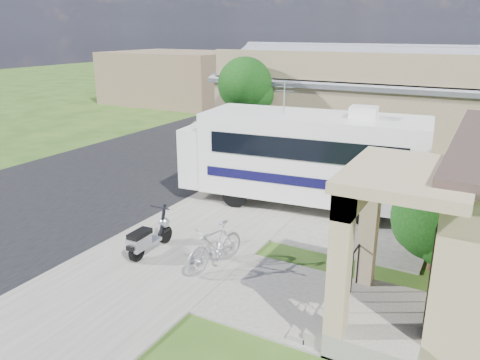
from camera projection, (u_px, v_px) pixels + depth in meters
The scene contains 18 objects.
ground at pixel (211, 255), 12.36m from camera, with size 120.00×120.00×0.00m, color #224211.
street_slab at pixel (191, 145), 24.13m from camera, with size 9.00×80.00×0.02m, color black.
sidewalk_slab at pixel (310, 160), 21.16m from camera, with size 4.00×80.00×0.06m, color #64625A.
driveway_slab at pixel (322, 209), 15.43m from camera, with size 7.00×6.00×0.05m, color #64625A.
walk_slab at pixel (304, 303), 10.15m from camera, with size 4.00×3.00×0.05m, color #64625A.
warehouse at pixel (358, 107), 23.42m from camera, with size 12.50×8.40×5.04m.
distant_bldg_far at pixel (177, 77), 37.88m from camera, with size 10.00×8.00×4.00m, color brown.
distant_bldg_near at pixel (263, 72), 47.11m from camera, with size 8.00×7.00×3.20m, color #78674B.
street_tree_a at pixel (247, 87), 20.61m from camera, with size 2.44×2.40×4.58m.
street_tree_b at pixel (323, 68), 28.92m from camera, with size 2.44×2.40×4.73m.
street_tree_c at pixel (360, 64), 36.53m from camera, with size 2.44×2.40×4.42m.
motorhome at pixel (303, 155), 15.37m from camera, with size 8.14×3.33×4.06m.
shrub at pixel (441, 213), 11.21m from camera, with size 2.37×2.26×2.91m.
scooter at pixel (148, 238), 12.20m from camera, with size 0.60×1.73×1.14m.
bicycle at pixel (215, 248), 11.49m from camera, with size 0.53×1.88×1.13m, color #ACADB4.
pickup_truck at pixel (236, 124), 25.31m from camera, with size 2.73×5.91×1.64m, color silver.
van at pixel (283, 104), 31.62m from camera, with size 2.47×6.07×1.76m, color silver.
garden_hose at pixel (333, 291), 10.51m from camera, with size 0.35×0.35×0.16m, color #146524.
Camera 1 is at (6.01, -9.43, 5.69)m, focal length 35.00 mm.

